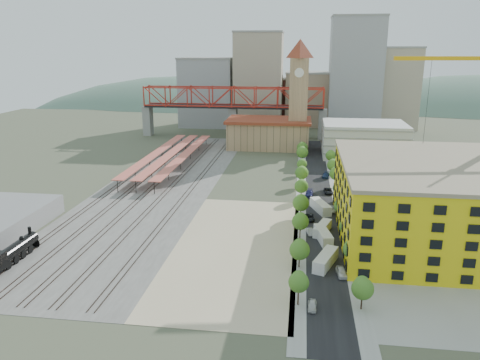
# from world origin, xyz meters

# --- Properties ---
(ground) EXTENTS (400.00, 400.00, 0.00)m
(ground) POSITION_xyz_m (0.00, 0.00, 0.00)
(ground) COLOR #474C38
(ground) RESTS_ON ground
(ballast_strip) EXTENTS (36.00, 165.00, 0.06)m
(ballast_strip) POSITION_xyz_m (-36.00, 17.50, 0.03)
(ballast_strip) COLOR #605E59
(ballast_strip) RESTS_ON ground
(dirt_lot) EXTENTS (28.00, 67.00, 0.06)m
(dirt_lot) POSITION_xyz_m (-4.00, -31.50, 0.03)
(dirt_lot) COLOR tan
(dirt_lot) RESTS_ON ground
(street_asphalt) EXTENTS (12.00, 170.00, 0.06)m
(street_asphalt) POSITION_xyz_m (16.00, 15.00, 0.03)
(street_asphalt) COLOR black
(street_asphalt) RESTS_ON ground
(sidewalk_west) EXTENTS (3.00, 170.00, 0.04)m
(sidewalk_west) POSITION_xyz_m (10.50, 15.00, 0.02)
(sidewalk_west) COLOR gray
(sidewalk_west) RESTS_ON ground
(sidewalk_east) EXTENTS (3.00, 170.00, 0.04)m
(sidewalk_east) POSITION_xyz_m (21.50, 15.00, 0.02)
(sidewalk_east) COLOR gray
(sidewalk_east) RESTS_ON ground
(construction_pad) EXTENTS (50.00, 90.00, 0.06)m
(construction_pad) POSITION_xyz_m (45.00, -20.00, 0.03)
(construction_pad) COLOR gray
(construction_pad) RESTS_ON ground
(rail_tracks) EXTENTS (26.56, 160.00, 0.18)m
(rail_tracks) POSITION_xyz_m (-37.80, 17.50, 0.15)
(rail_tracks) COLOR #382B23
(rail_tracks) RESTS_ON ground
(platform_canopies) EXTENTS (16.00, 80.00, 4.12)m
(platform_canopies) POSITION_xyz_m (-41.00, 45.00, 3.99)
(platform_canopies) COLOR #D95953
(platform_canopies) RESTS_ON ground
(station_hall) EXTENTS (38.00, 24.00, 13.10)m
(station_hall) POSITION_xyz_m (-5.00, 82.00, 6.67)
(station_hall) COLOR tan
(station_hall) RESTS_ON ground
(clock_tower) EXTENTS (12.00, 12.00, 52.00)m
(clock_tower) POSITION_xyz_m (8.00, 79.99, 28.70)
(clock_tower) COLOR tan
(clock_tower) RESTS_ON ground
(parking_garage) EXTENTS (34.00, 26.00, 14.00)m
(parking_garage) POSITION_xyz_m (36.00, 70.00, 7.00)
(parking_garage) COLOR silver
(parking_garage) RESTS_ON ground
(truss_bridge) EXTENTS (94.00, 9.60, 25.60)m
(truss_bridge) POSITION_xyz_m (-25.00, 105.00, 18.86)
(truss_bridge) COLOR gray
(truss_bridge) RESTS_ON ground
(construction_building) EXTENTS (44.60, 50.60, 18.80)m
(construction_building) POSITION_xyz_m (42.00, -20.00, 9.41)
(construction_building) COLOR yellow
(construction_building) RESTS_ON ground
(street_trees) EXTENTS (15.40, 124.40, 8.00)m
(street_trees) POSITION_xyz_m (16.00, 5.00, 0.00)
(street_trees) COLOR #396F21
(street_trees) RESTS_ON ground
(skyline) EXTENTS (133.00, 46.00, 60.00)m
(skyline) POSITION_xyz_m (7.47, 142.31, 22.81)
(skyline) COLOR #9EA0A3
(skyline) RESTS_ON ground
(distant_hills) EXTENTS (647.00, 264.00, 227.00)m
(distant_hills) POSITION_xyz_m (45.28, 260.00, -79.54)
(distant_hills) COLOR #4C6B59
(distant_hills) RESTS_ON ground
(locomotive) EXTENTS (3.00, 23.16, 5.79)m
(locomotive) POSITION_xyz_m (-50.00, -47.66, 2.16)
(locomotive) COLOR black
(locomotive) RESTS_ON ground
(site_trailer_a) EXTENTS (5.81, 10.21, 2.71)m
(site_trailer_a) POSITION_xyz_m (16.00, -38.56, 1.36)
(site_trailer_a) COLOR silver
(site_trailer_a) RESTS_ON ground
(site_trailer_b) EXTENTS (4.44, 9.81, 2.60)m
(site_trailer_b) POSITION_xyz_m (16.00, -25.11, 1.30)
(site_trailer_b) COLOR silver
(site_trailer_b) RESTS_ON ground
(site_trailer_c) EXTENTS (4.98, 9.10, 2.41)m
(site_trailer_c) POSITION_xyz_m (16.00, -20.32, 1.21)
(site_trailer_c) COLOR silver
(site_trailer_c) RESTS_ON ground
(site_trailer_d) EXTENTS (5.92, 10.42, 2.77)m
(site_trailer_d) POSITION_xyz_m (16.00, -4.26, 1.38)
(site_trailer_d) COLOR silver
(site_trailer_d) RESTS_ON ground
(car_0) EXTENTS (1.67, 3.88, 1.30)m
(car_0) POSITION_xyz_m (13.00, -56.04, 0.65)
(car_0) COLOR silver
(car_0) RESTS_ON ground
(car_1) EXTENTS (2.07, 4.20, 1.32)m
(car_1) POSITION_xyz_m (13.00, -21.62, 0.66)
(car_1) COLOR #A8A7AC
(car_1) RESTS_ON ground
(car_2) EXTENTS (2.59, 5.05, 1.36)m
(car_2) POSITION_xyz_m (13.00, -11.62, 0.68)
(car_2) COLOR black
(car_2) RESTS_ON ground
(car_3) EXTENTS (2.69, 5.69, 1.60)m
(car_3) POSITION_xyz_m (13.00, 9.45, 0.80)
(car_3) COLOR navy
(car_3) RESTS_ON ground
(car_4) EXTENTS (2.40, 4.82, 1.58)m
(car_4) POSITION_xyz_m (19.00, -42.80, 0.79)
(car_4) COLOR silver
(car_4) RESTS_ON ground
(car_5) EXTENTS (2.07, 4.75, 1.52)m
(car_5) POSITION_xyz_m (19.00, -4.16, 0.76)
(car_5) COLOR #929397
(car_5) RESTS_ON ground
(car_6) EXTENTS (2.85, 5.58, 1.51)m
(car_6) POSITION_xyz_m (19.00, 13.09, 0.75)
(car_6) COLOR black
(car_6) RESTS_ON ground
(car_7) EXTENTS (3.00, 5.75, 1.59)m
(car_7) POSITION_xyz_m (19.00, 32.16, 0.80)
(car_7) COLOR navy
(car_7) RESTS_ON ground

